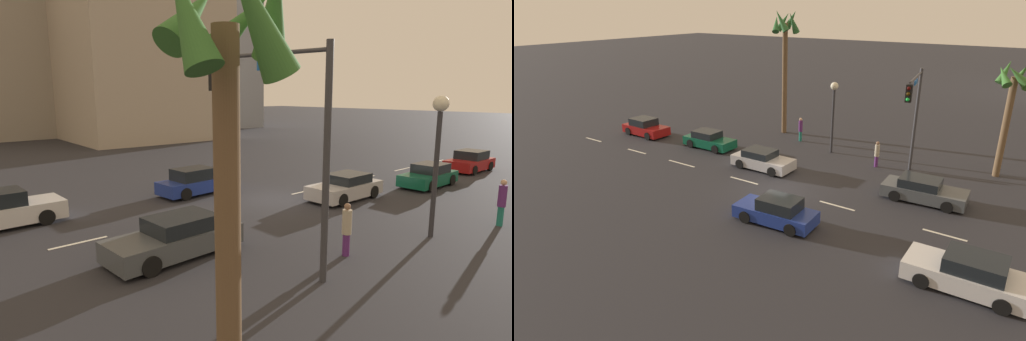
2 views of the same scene
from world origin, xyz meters
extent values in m
plane|color=#28282D|center=(0.00, 0.00, 0.00)|extent=(220.00, 220.00, 0.00)
cube|color=silver|center=(-18.00, 0.00, 0.01)|extent=(2.01, 0.14, 0.01)
cube|color=silver|center=(-12.68, 0.00, 0.01)|extent=(2.01, 0.14, 0.01)
cube|color=silver|center=(-7.97, 0.00, 0.01)|extent=(2.44, 0.14, 0.01)
cube|color=silver|center=(-2.52, 0.00, 0.01)|extent=(2.17, 0.14, 0.01)
cube|color=silver|center=(3.91, 0.00, 0.01)|extent=(2.12, 0.14, 0.01)
cube|color=silver|center=(9.58, 0.00, 0.01)|extent=(2.06, 0.14, 0.01)
cube|color=#474C51|center=(7.60, 3.33, 0.50)|extent=(4.58, 2.04, 0.67)
cube|color=black|center=(7.33, 3.32, 1.07)|extent=(2.24, 1.70, 0.49)
cylinder|color=black|center=(8.95, 4.26, 0.32)|extent=(0.65, 0.25, 0.64)
cylinder|color=black|center=(9.04, 2.55, 0.32)|extent=(0.65, 0.25, 0.64)
cylinder|color=black|center=(6.17, 4.12, 0.32)|extent=(0.65, 0.25, 0.64)
cylinder|color=black|center=(6.26, 2.41, 0.32)|extent=(0.65, 0.25, 0.64)
cube|color=navy|center=(2.20, -3.51, 0.48)|extent=(4.26, 1.92, 0.65)
cube|color=black|center=(2.45, -3.50, 1.11)|extent=(2.08, 1.60, 0.60)
cylinder|color=black|center=(0.96, -4.38, 0.32)|extent=(0.65, 0.26, 0.64)
cylinder|color=black|center=(0.86, -2.80, 0.32)|extent=(0.65, 0.26, 0.64)
cylinder|color=black|center=(3.53, -4.23, 0.32)|extent=(0.65, 0.26, 0.64)
cylinder|color=black|center=(3.44, -2.65, 0.32)|extent=(0.65, 0.26, 0.64)
cube|color=#B7B7BC|center=(-2.76, 2.42, 0.49)|extent=(4.18, 1.80, 0.66)
cube|color=black|center=(-3.01, 2.42, 1.05)|extent=(2.00, 1.58, 0.46)
cylinder|color=black|center=(-1.46, 3.26, 0.32)|extent=(0.64, 0.22, 0.64)
cylinder|color=black|center=(-1.46, 1.57, 0.32)|extent=(0.64, 0.22, 0.64)
cylinder|color=black|center=(-4.05, 3.27, 0.32)|extent=(0.64, 0.22, 0.64)
cylinder|color=black|center=(-4.05, 1.57, 0.32)|extent=(0.64, 0.22, 0.64)
cube|color=maroon|center=(-15.49, 3.38, 0.50)|extent=(4.07, 1.95, 0.67)
cube|color=black|center=(-15.73, 3.38, 1.12)|extent=(1.98, 1.67, 0.58)
cylinder|color=black|center=(-14.22, 4.20, 0.32)|extent=(0.65, 0.24, 0.64)
cylinder|color=black|center=(-14.27, 2.48, 0.32)|extent=(0.65, 0.24, 0.64)
cylinder|color=black|center=(-16.71, 4.28, 0.32)|extent=(0.65, 0.24, 0.64)
cylinder|color=black|center=(-16.76, 2.55, 0.32)|extent=(0.65, 0.24, 0.64)
cube|color=#0F5138|center=(-8.76, 3.80, 0.48)|extent=(4.06, 1.70, 0.64)
cube|color=black|center=(-9.00, 3.80, 1.05)|extent=(1.95, 1.49, 0.51)
cylinder|color=black|center=(-7.50, 4.60, 0.32)|extent=(0.64, 0.22, 0.64)
cylinder|color=black|center=(-7.50, 3.01, 0.32)|extent=(0.64, 0.22, 0.64)
cylinder|color=black|center=(-10.02, 4.60, 0.32)|extent=(0.64, 0.22, 0.64)
cylinder|color=black|center=(-10.02, 3.01, 0.32)|extent=(0.64, 0.22, 0.64)
cube|color=silver|center=(11.23, -3.88, 0.53)|extent=(4.59, 1.93, 0.74)
cylinder|color=black|center=(9.84, -4.77, 0.32)|extent=(0.64, 0.23, 0.64)
cylinder|color=black|center=(9.80, -3.04, 0.32)|extent=(0.64, 0.23, 0.64)
cylinder|color=#38383D|center=(5.41, 7.79, 3.33)|extent=(0.20, 0.20, 6.66)
cylinder|color=#38383D|center=(5.73, 5.70, 6.41)|extent=(0.75, 4.20, 0.12)
cube|color=black|center=(6.04, 3.61, 5.84)|extent=(0.36, 0.36, 0.95)
sphere|color=#360503|center=(6.07, 3.43, 6.13)|extent=(0.20, 0.20, 0.20)
sphere|color=#392605|center=(6.07, 3.43, 5.83)|extent=(0.20, 0.20, 0.20)
sphere|color=green|center=(6.07, 3.43, 5.53)|extent=(0.20, 0.20, 0.20)
cube|color=#1959B2|center=(5.70, 5.91, 6.09)|extent=(0.20, 1.09, 0.28)
cylinder|color=#2D2D33|center=(-0.54, 8.04, 2.33)|extent=(0.18, 0.18, 4.65)
sphere|color=#F2EACC|center=(-0.54, 8.04, 4.93)|extent=(0.56, 0.56, 0.56)
cylinder|color=#1E7266|center=(-3.92, 9.25, 0.40)|extent=(0.24, 0.24, 0.80)
cylinder|color=#59266B|center=(-3.92, 9.25, 1.24)|extent=(0.33, 0.33, 0.87)
sphere|color=tan|center=(-3.92, 9.25, 1.79)|extent=(0.24, 0.24, 0.24)
cylinder|color=#59266B|center=(3.35, 7.05, 0.37)|extent=(0.30, 0.30, 0.75)
cylinder|color=#B2A58C|center=(3.35, 7.05, 1.16)|extent=(0.41, 0.41, 0.82)
sphere|color=#8C664C|center=(3.35, 7.05, 1.67)|extent=(0.22, 0.22, 0.22)
cylinder|color=brown|center=(10.34, 9.79, 3.15)|extent=(0.43, 0.43, 6.30)
cone|color=#38702D|center=(11.07, 9.93, 6.30)|extent=(0.76, 1.20, 1.59)
cone|color=#38702D|center=(10.51, 10.66, 6.32)|extent=(1.42, 0.81, 1.81)
cone|color=#38702D|center=(9.72, 10.18, 6.51)|extent=(1.10, 1.30, 1.54)
cone|color=#38702D|center=(9.78, 9.37, 6.36)|extent=(1.30, 1.47, 1.35)
cone|color=#38702D|center=(10.49, 9.14, 6.48)|extent=(1.46, 0.87, 1.32)
cube|color=#9E9384|center=(1.27, -45.41, 9.79)|extent=(17.13, 16.59, 19.57)
cube|color=gray|center=(-21.32, -39.35, 10.18)|extent=(19.25, 11.87, 20.36)
cube|color=#B2A38E|center=(-8.80, -32.34, 12.99)|extent=(16.87, 17.42, 25.99)
camera|label=1|loc=(14.24, 14.90, 5.30)|focal=29.34mm
camera|label=2|loc=(12.97, -19.69, 10.29)|focal=30.32mm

